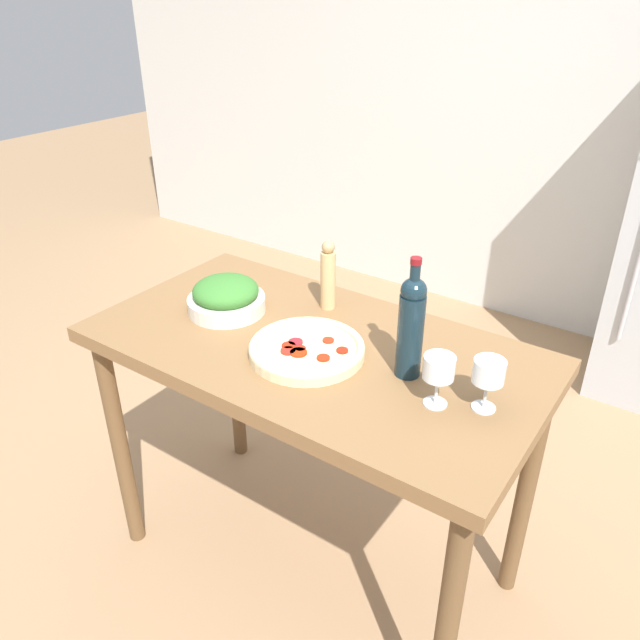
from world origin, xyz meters
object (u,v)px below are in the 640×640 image
object	(u,v)px
wine_bottle	(411,325)
homemade_pizza	(307,349)
wine_glass_far	(489,374)
pepper_mill	(328,276)
salad_bowl	(226,297)
wine_glass_near	(439,370)

from	to	relation	value
wine_bottle	homemade_pizza	xyz separation A→B (m)	(-0.28, -0.08, -0.13)
wine_glass_far	homemade_pizza	world-z (taller)	wine_glass_far
pepper_mill	salad_bowl	xyz separation A→B (m)	(-0.25, -0.20, -0.06)
salad_bowl	homemade_pizza	bearing A→B (deg)	-10.56
salad_bowl	pepper_mill	bearing A→B (deg)	39.28
wine_bottle	pepper_mill	distance (m)	0.44
pepper_mill	wine_glass_far	bearing A→B (deg)	-19.91
salad_bowl	homemade_pizza	xyz separation A→B (m)	(0.36, -0.07, -0.03)
homemade_pizza	wine_glass_far	bearing A→B (deg)	5.49
homemade_pizza	salad_bowl	bearing A→B (deg)	169.44
homemade_pizza	wine_bottle	bearing A→B (deg)	15.36
wine_glass_near	salad_bowl	xyz separation A→B (m)	(-0.76, 0.07, -0.05)
wine_bottle	pepper_mill	world-z (taller)	wine_bottle
pepper_mill	homemade_pizza	bearing A→B (deg)	-67.49
wine_bottle	pepper_mill	xyz separation A→B (m)	(-0.39, 0.19, -0.04)
salad_bowl	wine_glass_far	bearing A→B (deg)	-1.26
wine_bottle	homemade_pizza	distance (m)	0.32
wine_bottle	salad_bowl	size ratio (longest dim) A/B	1.38
wine_glass_near	pepper_mill	size ratio (longest dim) A/B	0.61
wine_bottle	wine_glass_far	distance (m)	0.23
wine_glass_far	salad_bowl	bearing A→B (deg)	178.74
pepper_mill	homemade_pizza	distance (m)	0.31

